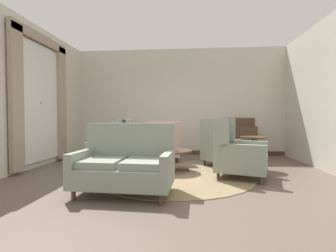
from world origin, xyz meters
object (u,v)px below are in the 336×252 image
(armchair_back_corner, at_px, (115,149))
(sideboard, at_px, (240,139))
(settee, at_px, (125,165))
(armchair_foreground_right, at_px, (163,144))
(armchair_near_sideboard, at_px, (223,147))
(porcelain_vase, at_px, (170,142))
(side_table, at_px, (253,149))
(coffee_table, at_px, (172,154))
(armchair_beside_settee, at_px, (236,153))

(armchair_back_corner, xyz_separation_m, sideboard, (3.01, 2.13, 0.05))
(settee, xyz_separation_m, sideboard, (2.38, 3.67, 0.08))
(armchair_foreground_right, bearing_deg, armchair_near_sideboard, 156.09)
(settee, relative_size, armchair_foreground_right, 1.40)
(sideboard, bearing_deg, settee, -122.94)
(settee, xyz_separation_m, armchair_foreground_right, (0.28, 2.64, 0.02))
(porcelain_vase, height_order, side_table, porcelain_vase)
(armchair_near_sideboard, height_order, sideboard, sideboard)
(coffee_table, height_order, armchair_beside_settee, armchair_beside_settee)
(armchair_beside_settee, distance_m, sideboard, 2.62)
(armchair_beside_settee, bearing_deg, coffee_table, 90.82)
(armchair_foreground_right, distance_m, sideboard, 2.34)
(porcelain_vase, xyz_separation_m, sideboard, (1.84, 2.18, -0.12))
(settee, bearing_deg, coffee_table, 71.92)
(armchair_foreground_right, bearing_deg, sideboard, -157.91)
(coffee_table, relative_size, armchair_near_sideboard, 0.70)
(settee, distance_m, armchair_beside_settee, 2.12)
(armchair_near_sideboard, bearing_deg, side_table, -154.52)
(armchair_back_corner, height_order, armchair_near_sideboard, armchair_near_sideboard)
(porcelain_vase, distance_m, settee, 1.59)
(armchair_near_sideboard, bearing_deg, armchair_back_corner, 63.06)
(side_table, bearing_deg, porcelain_vase, -167.73)
(armchair_beside_settee, height_order, armchair_foreground_right, armchair_beside_settee)
(armchair_back_corner, relative_size, side_table, 1.52)
(porcelain_vase, distance_m, armchair_back_corner, 1.18)
(porcelain_vase, distance_m, sideboard, 2.86)
(armchair_back_corner, relative_size, armchair_foreground_right, 1.06)
(armchair_back_corner, relative_size, armchair_near_sideboard, 0.90)
(porcelain_vase, bearing_deg, armchair_beside_settee, -16.27)
(side_table, bearing_deg, coffee_table, -167.94)
(armchair_back_corner, height_order, side_table, armchair_back_corner)
(armchair_near_sideboard, distance_m, sideboard, 1.68)
(side_table, bearing_deg, armchair_back_corner, -173.57)
(coffee_table, distance_m, porcelain_vase, 0.26)
(armchair_near_sideboard, relative_size, sideboard, 1.09)
(porcelain_vase, bearing_deg, side_table, 12.27)
(coffee_table, xyz_separation_m, sideboard, (1.80, 2.17, 0.13))
(porcelain_vase, distance_m, armchair_near_sideboard, 1.34)
(porcelain_vase, height_order, sideboard, sideboard)
(coffee_table, bearing_deg, side_table, 12.06)
(coffee_table, relative_size, armchair_back_corner, 0.78)
(side_table, bearing_deg, armchair_beside_settee, -123.19)
(coffee_table, relative_size, sideboard, 0.76)
(coffee_table, xyz_separation_m, armchair_beside_settee, (1.23, -0.39, 0.09))
(armchair_back_corner, height_order, sideboard, sideboard)
(coffee_table, distance_m, sideboard, 2.82)
(armchair_beside_settee, distance_m, side_table, 0.90)
(coffee_table, xyz_separation_m, settee, (-0.57, -1.50, 0.05))
(coffee_table, bearing_deg, sideboard, 50.24)
(armchair_near_sideboard, bearing_deg, settee, 100.28)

